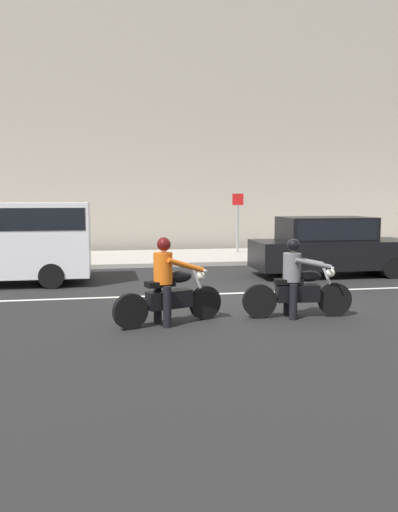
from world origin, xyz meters
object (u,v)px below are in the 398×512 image
object	(u,v)px
motorcycle_with_rider_gray	(297,285)
motorcycle_with_rider_orange_stripe	(169,289)
parked_sedan_black	(330,246)
street_sign_post	(238,216)

from	to	relation	value
motorcycle_with_rider_gray	motorcycle_with_rider_orange_stripe	world-z (taller)	motorcycle_with_rider_orange_stripe
motorcycle_with_rider_orange_stripe	parked_sedan_black	distance (m)	7.30
motorcycle_with_rider_gray	street_sign_post	bearing A→B (deg)	81.86
motorcycle_with_rider_gray	street_sign_post	distance (m)	10.50
parked_sedan_black	motorcycle_with_rider_gray	bearing A→B (deg)	-120.34
parked_sedan_black	street_sign_post	xyz separation A→B (m)	(-1.36, 5.49, 0.67)
motorcycle_with_rider_gray	parked_sedan_black	xyz separation A→B (m)	(2.84, 4.86, 0.26)
street_sign_post	parked_sedan_black	bearing A→B (deg)	-76.07
parked_sedan_black	street_sign_post	bearing A→B (deg)	103.93
motorcycle_with_rider_gray	parked_sedan_black	distance (m)	5.63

